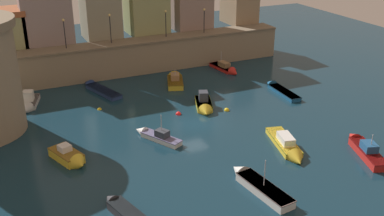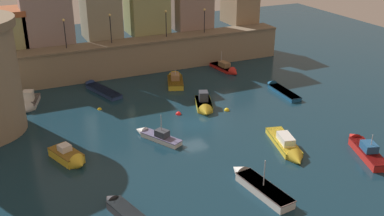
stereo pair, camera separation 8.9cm
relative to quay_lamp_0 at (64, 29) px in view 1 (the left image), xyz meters
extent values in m
plane|color=#112D3D|center=(9.16, -18.42, -6.84)|extent=(100.91, 100.91, 0.00)
cube|color=gray|center=(9.16, 0.00, -4.76)|extent=(42.17, 3.20, 4.15)
cube|color=#73644F|center=(9.16, 0.00, -2.57)|extent=(42.17, 3.50, 0.24)
cube|color=gray|center=(-1.56, 3.34, 1.61)|extent=(6.22, 3.49, 8.61)
cube|color=gray|center=(5.63, 4.09, 1.47)|extent=(4.71, 4.99, 8.32)
cube|color=#949862|center=(12.19, 4.16, 0.79)|extent=(5.38, 5.13, 6.95)
cube|color=#957B5C|center=(27.36, 4.22, -0.51)|extent=(4.07, 5.24, 4.36)
cylinder|color=black|center=(0.00, 0.00, -0.74)|extent=(0.12, 0.12, 3.41)
sphere|color=#F9D172|center=(0.00, 0.00, 1.11)|extent=(0.32, 0.32, 0.32)
cylinder|color=black|center=(5.80, 0.00, -0.69)|extent=(0.12, 0.12, 3.51)
sphere|color=#F9D172|center=(5.80, 0.00, 1.21)|extent=(0.32, 0.32, 0.32)
cylinder|color=black|center=(13.47, 0.00, -0.79)|extent=(0.12, 0.12, 3.33)
sphere|color=#F9D172|center=(13.47, 0.00, 1.03)|extent=(0.32, 0.32, 0.32)
cylinder|color=black|center=(19.25, 0.00, -0.90)|extent=(0.12, 0.12, 3.09)
sphere|color=#F9D172|center=(19.25, 0.00, 0.79)|extent=(0.32, 0.32, 0.32)
cube|color=gold|center=(12.07, -14.67, -6.54)|extent=(2.87, 4.10, 0.59)
cone|color=gold|center=(11.25, -16.88, -6.54)|extent=(1.85, 1.54, 1.59)
cube|color=#5D6C19|center=(12.07, -14.67, -6.29)|extent=(2.92, 4.18, 0.08)
cube|color=#333842|center=(12.19, -14.35, -5.71)|extent=(1.33, 1.44, 1.07)
cube|color=gold|center=(-4.20, -20.33, -6.43)|extent=(2.75, 3.78, 0.82)
cone|color=gold|center=(-3.44, -22.33, -6.43)|extent=(1.80, 1.45, 1.56)
cube|color=brown|center=(-4.20, -20.33, -6.06)|extent=(2.80, 3.86, 0.08)
cube|color=silver|center=(-4.25, -20.18, -5.74)|extent=(1.24, 1.28, 0.56)
cube|color=gold|center=(14.89, -26.02, -6.58)|extent=(2.98, 5.76, 0.52)
cone|color=gold|center=(14.04, -29.32, -6.58)|extent=(1.86, 1.75, 1.56)
cube|color=#525F13|center=(14.89, -26.02, -6.36)|extent=(3.04, 5.88, 0.08)
cube|color=silver|center=(14.77, -26.50, -5.97)|extent=(1.60, 2.36, 0.69)
cube|color=#99B7C6|center=(14.50, -27.54, -5.93)|extent=(0.97, 0.30, 0.42)
cube|color=gold|center=(11.79, -7.06, -6.49)|extent=(3.14, 4.44, 0.71)
cone|color=gold|center=(12.67, -4.67, -6.49)|extent=(2.05, 1.67, 1.76)
cube|color=brown|center=(11.79, -7.06, -6.17)|extent=(3.20, 4.53, 0.08)
cube|color=olive|center=(11.87, -6.84, -5.77)|extent=(1.50, 1.77, 0.71)
cube|color=#99B7C6|center=(12.13, -6.13, -5.74)|extent=(0.91, 0.38, 0.43)
cylinder|color=#B2B2B7|center=(11.74, -7.19, -5.44)|extent=(0.08, 0.08, 1.38)
cube|color=navy|center=(2.85, -5.95, -6.59)|extent=(3.18, 6.12, 0.49)
cone|color=navy|center=(1.74, -2.49, -6.59)|extent=(1.71, 1.75, 1.35)
cube|color=#101D36|center=(2.85, -5.95, -6.39)|extent=(3.24, 6.24, 0.08)
cube|color=#195689|center=(22.46, -15.40, -6.61)|extent=(1.64, 5.38, 0.47)
cone|color=#195689|center=(22.64, -12.09, -6.61)|extent=(1.37, 1.47, 1.29)
cube|color=#0E2534|center=(22.46, -15.40, -6.41)|extent=(1.67, 5.49, 0.08)
cube|color=#333338|center=(-1.76, -30.74, -6.49)|extent=(2.25, 4.10, 0.70)
cone|color=#333338|center=(-2.44, -28.39, -6.49)|extent=(1.42, 1.37, 1.16)
cube|color=black|center=(-1.76, -30.74, -6.18)|extent=(2.30, 4.18, 0.08)
cube|color=red|center=(20.21, -3.95, -6.62)|extent=(2.04, 4.47, 0.45)
cone|color=red|center=(20.59, -6.64, -6.62)|extent=(1.54, 1.39, 1.39)
cube|color=#620B0E|center=(20.21, -3.95, -6.43)|extent=(2.08, 4.56, 0.08)
cube|color=olive|center=(20.26, -4.32, -6.05)|extent=(1.15, 1.82, 0.69)
cylinder|color=#B2B2B7|center=(20.16, -3.59, -5.39)|extent=(0.08, 0.08, 2.01)
cube|color=white|center=(4.71, -20.48, -6.59)|extent=(3.03, 4.35, 0.50)
cone|color=white|center=(3.44, -18.08, -6.59)|extent=(1.52, 1.58, 1.08)
cube|color=slate|center=(4.71, -20.48, -6.38)|extent=(3.09, 4.43, 0.08)
cube|color=#333842|center=(4.78, -20.61, -6.01)|extent=(1.37, 1.52, 0.65)
cube|color=#99B7C6|center=(4.48, -20.06, -5.98)|extent=(0.74, 0.43, 0.39)
cylinder|color=#B2B2B7|center=(4.74, -20.54, -5.22)|extent=(0.08, 0.08, 2.22)
cube|color=silver|center=(8.78, -32.18, -6.48)|extent=(2.10, 5.60, 0.73)
cone|color=silver|center=(8.39, -28.82, -6.48)|extent=(1.55, 1.55, 1.40)
cube|color=#6B5752|center=(8.78, -32.18, -6.15)|extent=(2.14, 5.71, 0.08)
cylinder|color=#B2B2B7|center=(8.77, -32.07, -5.00)|extent=(0.08, 0.08, 2.22)
cube|color=silver|center=(-5.66, -5.90, -6.53)|extent=(2.71, 4.00, 0.62)
cone|color=silver|center=(-6.31, -8.10, -6.53)|extent=(1.88, 1.45, 1.66)
cube|color=#6B535B|center=(-5.66, -5.90, -6.26)|extent=(2.77, 4.08, 0.08)
cube|color=silver|center=(-5.72, -6.11, -5.67)|extent=(1.37, 1.38, 1.10)
cube|color=red|center=(20.35, -31.14, -6.47)|extent=(3.03, 5.41, 0.74)
cone|color=red|center=(21.43, -28.05, -6.47)|extent=(1.68, 1.75, 1.29)
cube|color=#650B0B|center=(20.35, -31.14, -6.14)|extent=(3.09, 5.52, 0.08)
cube|color=navy|center=(20.34, -31.17, -5.76)|extent=(1.56, 1.80, 0.69)
cylinder|color=#B2B2B7|center=(20.25, -31.43, -5.27)|extent=(0.08, 0.08, 1.66)
sphere|color=yellow|center=(1.17, -10.65, -6.84)|extent=(0.46, 0.46, 0.46)
sphere|color=yellow|center=(13.89, -16.76, -6.84)|extent=(0.59, 0.59, 0.59)
sphere|color=red|center=(8.63, -15.48, -6.84)|extent=(0.60, 0.60, 0.60)
camera|label=1|loc=(-8.86, -57.06, 13.47)|focal=42.73mm
camera|label=2|loc=(-8.78, -57.10, 13.47)|focal=42.73mm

